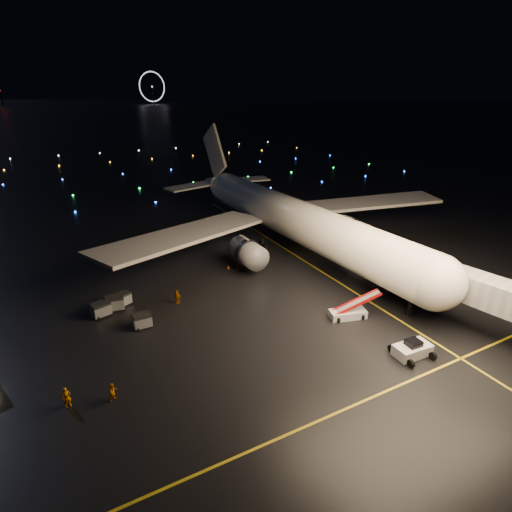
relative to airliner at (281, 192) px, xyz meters
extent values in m
plane|color=black|center=(-12.54, 274.36, -8.95)|extent=(2000.00, 2000.00, 0.00)
cube|color=gold|center=(-0.54, -10.64, -8.94)|extent=(0.25, 80.00, 0.02)
cube|color=gold|center=(-17.54, -35.64, -8.94)|extent=(60.00, 0.25, 0.02)
cube|color=silver|center=(-4.49, -33.01, -8.07)|extent=(3.82, 2.16, 1.77)
imported|color=orange|center=(-35.27, -24.56, -8.00)|extent=(0.78, 0.60, 1.90)
imported|color=orange|center=(-31.73, -25.56, -8.10)|extent=(1.04, 0.97, 1.70)
imported|color=orange|center=(-21.87, -11.95, -8.09)|extent=(0.96, 1.04, 1.72)
cone|color=#ED5912|center=(-10.95, -6.27, -8.73)|extent=(0.48, 0.48, 0.46)
cone|color=#ED5912|center=(-8.48, -4.82, -8.71)|extent=(0.49, 0.49, 0.48)
cone|color=#ED5912|center=(-12.08, -5.48, -8.68)|extent=(0.49, 0.49, 0.55)
cone|color=#ED5912|center=(-27.18, 1.80, -8.72)|extent=(0.42, 0.42, 0.47)
cube|color=gray|center=(-27.97, -9.27, -8.14)|extent=(2.30, 2.00, 1.63)
cube|color=gray|center=(-28.93, -9.97, -8.05)|extent=(2.33, 1.80, 1.81)
cube|color=gray|center=(-26.93, -15.36, -8.13)|extent=(1.94, 1.36, 1.64)
cube|color=gray|center=(-30.63, -10.73, -8.10)|extent=(2.33, 1.91, 1.71)
camera|label=1|loc=(-33.47, -54.79, 15.57)|focal=28.00mm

